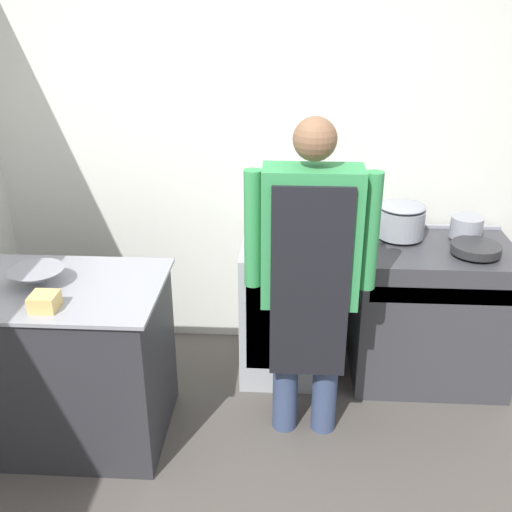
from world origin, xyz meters
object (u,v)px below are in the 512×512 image
at_px(stove, 429,312).
at_px(fridge_unit, 289,306).
at_px(person_cook, 310,267).
at_px(mixing_bowl, 37,277).
at_px(saute_pan, 476,248).
at_px(stock_pot, 401,219).
at_px(sauce_pot, 466,227).
at_px(plastic_tub, 45,302).

distance_m(stove, fridge_unit, 0.88).
relative_size(person_cook, mixing_bowl, 6.28).
bearing_deg(saute_pan, person_cook, -153.80).
height_order(mixing_bowl, stock_pot, stock_pot).
distance_m(fridge_unit, sauce_pot, 1.20).
bearing_deg(plastic_tub, sauce_pot, 25.16).
bearing_deg(fridge_unit, saute_pan, -7.93).
xyz_separation_m(fridge_unit, plastic_tub, (-1.16, -0.96, 0.51)).
bearing_deg(person_cook, plastic_tub, -165.04).
height_order(person_cook, saute_pan, person_cook).
relative_size(mixing_bowl, stock_pot, 0.99).
height_order(stock_pot, saute_pan, stock_pot).
distance_m(person_cook, plastic_tub, 1.30).
xyz_separation_m(mixing_bowl, sauce_pot, (2.37, 0.80, 0.02)).
relative_size(stove, saute_pan, 3.29).
height_order(stove, sauce_pot, sauce_pot).
xyz_separation_m(fridge_unit, saute_pan, (1.07, -0.15, 0.49)).
bearing_deg(plastic_tub, stock_pot, 29.76).
bearing_deg(mixing_bowl, saute_pan, 13.45).
distance_m(plastic_tub, saute_pan, 2.37).
height_order(stove, plastic_tub, plastic_tub).
bearing_deg(saute_pan, plastic_tub, -159.94).
xyz_separation_m(stove, person_cook, (-0.78, -0.59, 0.57)).
height_order(fridge_unit, person_cook, person_cook).
height_order(person_cook, mixing_bowl, person_cook).
bearing_deg(mixing_bowl, plastic_tub, -61.45).
relative_size(stock_pot, sauce_pot, 1.47).
xyz_separation_m(stove, fridge_unit, (-0.88, 0.03, -0.00)).
relative_size(fridge_unit, person_cook, 0.50).
height_order(stove, mixing_bowl, mixing_bowl).
relative_size(plastic_tub, stock_pot, 0.44).
bearing_deg(mixing_bowl, stock_pot, 22.10).
bearing_deg(stock_pot, fridge_unit, -172.85).
height_order(fridge_unit, plastic_tub, plastic_tub).
xyz_separation_m(stove, stock_pot, (-0.21, 0.12, 0.58)).
distance_m(mixing_bowl, plastic_tub, 0.28).
bearing_deg(sauce_pot, stove, -147.86).
bearing_deg(sauce_pot, plastic_tub, -154.84).
bearing_deg(stove, person_cook, -142.89).
distance_m(plastic_tub, stock_pot, 2.11).
relative_size(mixing_bowl, saute_pan, 0.99).
bearing_deg(person_cook, stove, 37.11).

